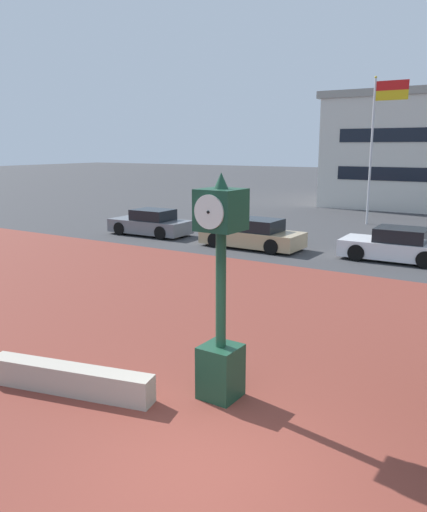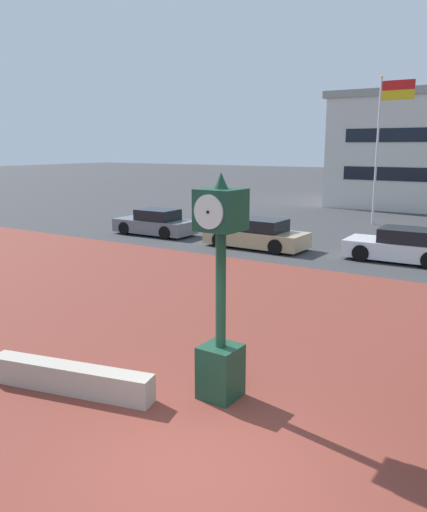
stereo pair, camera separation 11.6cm
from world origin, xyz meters
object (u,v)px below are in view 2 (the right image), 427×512
object	(u,v)px
street_clock	(221,297)
flagpole_primary	(382,136)
car_street_far	(155,223)
car_street_near	(401,246)
car_street_mid	(257,235)

from	to	relation	value
street_clock	flagpole_primary	xyz separation A→B (m)	(-3.29, 21.95, 3.05)
street_clock	flagpole_primary	world-z (taller)	flagpole_primary
street_clock	car_street_far	distance (m)	17.21
car_street_near	car_street_mid	bearing A→B (deg)	95.35
car_street_near	car_street_mid	distance (m)	5.89
street_clock	flagpole_primary	size ratio (longest dim) A/B	0.49
car_street_far	flagpole_primary	distance (m)	13.26
car_street_mid	car_street_far	distance (m)	5.87
flagpole_primary	car_street_mid	bearing A→B (deg)	-104.52
street_clock	car_street_near	world-z (taller)	street_clock
flagpole_primary	car_street_near	bearing A→B (deg)	-69.47
flagpole_primary	street_clock	bearing A→B (deg)	-81.47
car_street_near	flagpole_primary	distance (m)	10.48
street_clock	car_street_mid	xyz separation A→B (m)	(-5.79, 12.31, -1.25)
car_street_near	car_street_far	world-z (taller)	same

